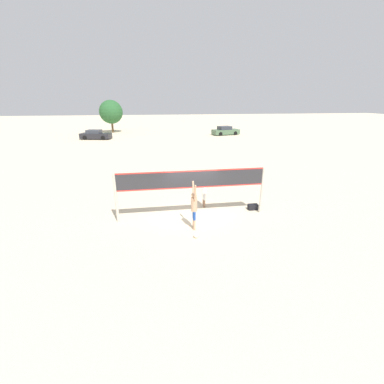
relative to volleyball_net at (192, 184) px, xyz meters
name	(u,v)px	position (x,y,z in m)	size (l,w,h in m)	color
ground_plane	(192,217)	(0.00, 0.00, -1.78)	(200.00, 200.00, 0.00)	beige
volleyball_net	(192,184)	(0.00, 0.00, 0.00)	(7.54, 0.12, 2.48)	beige
player_spiker	(194,205)	(-0.11, -1.32, -0.58)	(0.28, 0.72, 2.27)	tan
player_blocker	(204,189)	(0.87, 1.20, -0.71)	(0.28, 0.69, 2.03)	#8C664C
volleyball	(196,236)	(-0.16, -2.16, -1.67)	(0.21, 0.21, 0.21)	silver
gear_bag	(253,207)	(3.47, 0.40, -1.62)	(0.54, 0.30, 0.31)	black
parked_car_near	(96,135)	(-10.27, 30.11, -1.14)	(4.79, 2.63, 1.42)	#232328
parked_car_mid	(225,131)	(11.00, 32.03, -1.11)	(4.93, 2.81, 1.48)	#4C6B4C
tree_left_cluster	(111,112)	(-8.80, 38.80, 1.90)	(4.19, 4.19, 5.78)	brown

